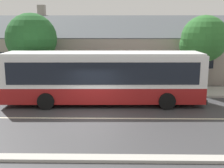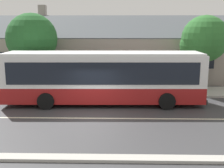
% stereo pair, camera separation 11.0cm
% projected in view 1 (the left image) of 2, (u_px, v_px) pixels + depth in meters
% --- Properties ---
extents(ground_plane, '(300.00, 300.00, 0.00)m').
position_uv_depth(ground_plane, '(93.00, 118.00, 15.03)').
color(ground_plane, '#38383A').
extents(sidewalk_far, '(60.00, 3.00, 0.15)m').
position_uv_depth(sidewalk_far, '(100.00, 91.00, 20.89)').
color(sidewalk_far, '#ADAAA3').
rests_on(sidewalk_far, ground).
extents(curb_near, '(60.00, 0.50, 0.12)m').
position_uv_depth(curb_near, '(82.00, 158.00, 10.37)').
color(curb_near, '#ADAAA3').
rests_on(curb_near, ground).
extents(lane_divider_stripe, '(60.00, 0.16, 0.01)m').
position_uv_depth(lane_divider_stripe, '(93.00, 118.00, 15.03)').
color(lane_divider_stripe, beige).
rests_on(lane_divider_stripe, ground).
extents(community_building, '(24.11, 9.35, 6.86)m').
position_uv_depth(community_building, '(107.00, 55.00, 27.39)').
color(community_building, gray).
rests_on(community_building, ground).
extents(transit_bus, '(12.37, 2.94, 3.27)m').
position_uv_depth(transit_bus, '(104.00, 77.00, 17.50)').
color(transit_bus, maroon).
rests_on(transit_bus, ground).
extents(bench_by_building, '(1.52, 0.51, 0.94)m').
position_uv_depth(bench_by_building, '(29.00, 85.00, 20.74)').
color(bench_by_building, brown).
rests_on(bench_by_building, sidewalk_far).
extents(bench_down_street, '(1.59, 0.51, 0.94)m').
position_uv_depth(bench_down_street, '(96.00, 87.00, 20.11)').
color(bench_down_street, brown).
rests_on(bench_down_street, sidewalk_far).
extents(street_tree_primary, '(3.53, 3.44, 5.65)m').
position_uv_depth(street_tree_primary, '(202.00, 40.00, 20.83)').
color(street_tree_primary, '#4C3828').
rests_on(street_tree_primary, ground).
extents(street_tree_secondary, '(3.77, 3.77, 5.81)m').
position_uv_depth(street_tree_secondary, '(31.00, 39.00, 20.80)').
color(street_tree_secondary, '#4C3828').
rests_on(street_tree_secondary, ground).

